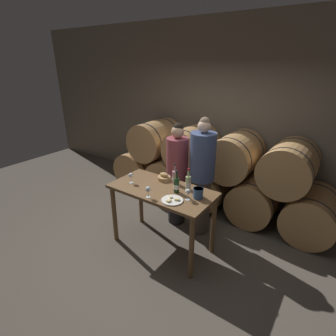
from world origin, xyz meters
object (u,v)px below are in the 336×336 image
(wine_glass_far_left, at_px, (131,176))
(wine_glass_left, at_px, (148,189))
(cheese_plate, at_px, (172,200))
(tasting_table, at_px, (162,198))
(blue_crock, at_px, (198,193))
(wine_bottle_rose, at_px, (175,177))
(wine_bottle_white, at_px, (188,183))
(wine_glass_center, at_px, (188,192))
(person_left, at_px, (177,175))
(person_right, at_px, (201,177))
(wine_bottle_red, at_px, (176,185))
(bread_basket, at_px, (164,177))

(wine_glass_far_left, height_order, wine_glass_left, same)
(cheese_plate, relative_size, wine_glass_left, 1.81)
(tasting_table, xyz_separation_m, blue_crock, (0.51, 0.06, 0.21))
(wine_glass_left, bearing_deg, wine_bottle_rose, 84.37)
(wine_bottle_rose, relative_size, cheese_plate, 1.09)
(wine_bottle_white, xyz_separation_m, wine_glass_center, (0.14, -0.23, 0.01))
(person_left, xyz_separation_m, person_right, (0.43, -0.00, 0.06))
(person_right, xyz_separation_m, wine_bottle_red, (-0.04, -0.61, 0.11))
(wine_bottle_rose, xyz_separation_m, wine_glass_left, (-0.05, -0.52, 0.01))
(wine_bottle_white, height_order, cheese_plate, wine_bottle_white)
(person_left, relative_size, wine_bottle_white, 5.55)
(wine_glass_left, bearing_deg, wine_glass_far_left, 157.70)
(person_left, height_order, wine_glass_center, person_left)
(person_left, xyz_separation_m, wine_bottle_rose, (0.23, -0.41, 0.17))
(cheese_plate, bearing_deg, person_right, 93.09)
(person_right, relative_size, wine_glass_center, 12.12)
(bread_basket, xyz_separation_m, wine_glass_center, (0.57, -0.30, 0.07))
(tasting_table, distance_m, wine_glass_far_left, 0.53)
(blue_crock, xyz_separation_m, wine_glass_center, (-0.08, -0.12, 0.04))
(wine_glass_center, bearing_deg, wine_glass_left, -152.10)
(tasting_table, relative_size, wine_glass_far_left, 9.51)
(bread_basket, bearing_deg, blue_crock, -15.69)
(wine_glass_center, bearing_deg, bread_basket, 152.45)
(wine_bottle_rose, xyz_separation_m, wine_glass_far_left, (-0.50, -0.33, 0.01))
(wine_glass_far_left, bearing_deg, wine_glass_left, -22.30)
(bread_basket, bearing_deg, wine_bottle_white, -8.80)
(wine_bottle_white, bearing_deg, blue_crock, -28.19)
(person_right, height_order, wine_glass_center, person_right)
(wine_bottle_rose, distance_m, wine_glass_center, 0.48)
(wine_bottle_white, distance_m, blue_crock, 0.25)
(cheese_plate, bearing_deg, wine_bottle_rose, 120.08)
(person_right, bearing_deg, wine_bottle_rose, -115.83)
(wine_glass_far_left, xyz_separation_m, wine_glass_left, (0.45, -0.19, 0.00))
(tasting_table, distance_m, wine_bottle_red, 0.32)
(tasting_table, relative_size, blue_crock, 10.68)
(person_right, relative_size, wine_glass_left, 12.12)
(cheese_plate, bearing_deg, wine_glass_center, 42.88)
(wine_bottle_white, bearing_deg, wine_glass_far_left, -159.95)
(wine_bottle_rose, xyz_separation_m, wine_glass_center, (0.38, -0.29, 0.01))
(wine_glass_far_left, distance_m, wine_glass_left, 0.49)
(person_left, bearing_deg, wine_bottle_white, -44.38)
(person_right, distance_m, wine_bottle_white, 0.48)
(wine_bottle_red, bearing_deg, person_left, 122.55)
(cheese_plate, xyz_separation_m, wine_glass_far_left, (-0.75, 0.09, 0.10))
(wine_glass_far_left, height_order, wine_glass_center, same)
(wine_bottle_white, bearing_deg, bread_basket, 171.20)
(person_right, xyz_separation_m, wine_bottle_rose, (-0.20, -0.41, 0.11))
(tasting_table, height_order, cheese_plate, cheese_plate)
(person_left, bearing_deg, wine_glass_far_left, -110.46)
(person_left, relative_size, cheese_plate, 6.20)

